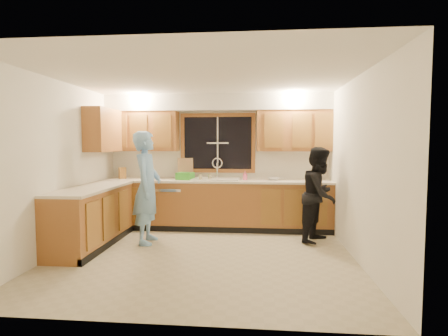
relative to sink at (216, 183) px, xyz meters
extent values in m
plane|color=#B3A789|center=(0.00, -1.60, -0.86)|extent=(4.20, 4.20, 0.00)
plane|color=white|center=(0.00, -1.60, 1.64)|extent=(4.20, 4.20, 0.00)
plane|color=white|center=(0.00, 0.30, 0.39)|extent=(4.20, 0.00, 4.20)
plane|color=white|center=(-2.10, -1.60, 0.39)|extent=(0.00, 3.80, 3.80)
plane|color=white|center=(2.10, -1.60, 0.39)|extent=(0.00, 3.80, 3.80)
cube|color=#A2642F|center=(0.00, 0.00, -0.42)|extent=(4.20, 0.60, 0.88)
cube|color=#A2642F|center=(-1.80, -1.25, -0.42)|extent=(0.60, 1.90, 0.88)
cube|color=#EEE1C8|center=(0.00, -0.02, 0.04)|extent=(4.20, 0.63, 0.04)
cube|color=#EEE1C8|center=(-1.79, -1.25, 0.04)|extent=(0.63, 1.90, 0.04)
cube|color=#A2642F|center=(-1.43, 0.13, 0.96)|extent=(1.35, 0.33, 0.75)
cube|color=#A2642F|center=(1.43, 0.13, 0.96)|extent=(1.35, 0.33, 0.75)
cube|color=#A2642F|center=(-1.94, -0.48, 0.96)|extent=(0.33, 0.90, 0.75)
cube|color=silver|center=(0.00, 0.12, 1.49)|extent=(4.20, 0.35, 0.30)
cube|color=black|center=(0.00, 0.29, 0.74)|extent=(1.30, 0.01, 1.00)
cube|color=#A2642F|center=(0.00, 0.28, 1.27)|extent=(1.44, 0.03, 0.07)
cube|color=#A2642F|center=(0.00, 0.28, 0.20)|extent=(1.44, 0.03, 0.07)
cube|color=#A2642F|center=(-0.69, 0.28, 0.74)|extent=(0.07, 0.03, 1.00)
cube|color=#A2642F|center=(0.69, 0.28, 0.74)|extent=(0.07, 0.03, 1.00)
cube|color=white|center=(0.00, 0.00, 0.07)|extent=(0.86, 0.52, 0.03)
cube|color=white|center=(-0.21, 0.00, -0.02)|extent=(0.38, 0.42, 0.18)
cube|color=white|center=(0.21, 0.00, -0.02)|extent=(0.38, 0.42, 0.18)
cylinder|color=silver|center=(0.00, 0.20, 0.22)|extent=(0.04, 0.04, 0.28)
torus|color=silver|center=(0.00, 0.20, 0.36)|extent=(0.21, 0.03, 0.21)
cube|color=silver|center=(-0.85, -0.01, -0.45)|extent=(0.60, 0.56, 0.82)
cube|color=silver|center=(-1.80, -1.82, -0.41)|extent=(0.58, 0.75, 0.90)
imported|color=#7BB1E9|center=(-0.99, -1.02, 0.03)|extent=(0.46, 0.67, 1.79)
imported|color=black|center=(1.77, -0.70, -0.10)|extent=(0.88, 0.94, 1.54)
cube|color=#A26C2C|center=(-1.81, 0.03, 0.16)|extent=(0.15, 0.15, 0.22)
cube|color=tan|center=(-0.62, 0.21, 0.25)|extent=(0.31, 0.19, 0.39)
cube|color=green|center=(-0.58, -0.02, 0.12)|extent=(0.33, 0.31, 0.13)
imported|color=#E1557B|center=(0.54, 0.04, 0.14)|extent=(0.08, 0.08, 0.17)
imported|color=silver|center=(1.06, 0.03, 0.08)|extent=(0.27, 0.27, 0.05)
cylinder|color=beige|center=(-0.26, -0.20, 0.12)|extent=(0.07, 0.07, 0.12)
cylinder|color=beige|center=(-0.10, -0.14, 0.11)|extent=(0.07, 0.07, 0.12)
camera|label=1|loc=(0.74, -6.41, 0.72)|focal=28.00mm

